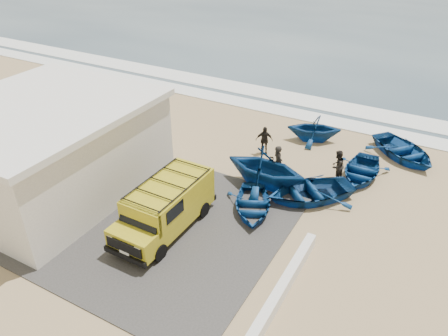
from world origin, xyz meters
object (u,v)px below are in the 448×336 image
at_px(fisherman_front, 278,163).
at_px(fisherman_middle, 337,166).
at_px(van, 166,206).
at_px(fisherman_back, 264,140).
at_px(boat_mid_left, 265,167).
at_px(parapet, 283,288).
at_px(boat_near_right, 310,191).
at_px(boat_far_left, 314,128).
at_px(boat_mid_right, 361,171).
at_px(building, 46,147).
at_px(boat_far_right, 404,151).
at_px(boat_near_left, 252,204).

xyz_separation_m(fisherman_front, fisherman_middle, (2.60, 1.36, -0.12)).
relative_size(van, fisherman_back, 3.16).
distance_m(boat_mid_left, fisherman_front, 0.93).
relative_size(parapet, fisherman_middle, 3.65).
relative_size(boat_near_right, boat_far_left, 1.37).
bearing_deg(boat_mid_left, boat_mid_right, -49.87).
distance_m(building, boat_mid_left, 10.40).
distance_m(building, fisherman_front, 11.12).
xyz_separation_m(boat_mid_left, fisherman_back, (-1.43, 3.02, -0.25)).
relative_size(parapet, boat_far_right, 1.45).
bearing_deg(fisherman_middle, fisherman_front, -47.37).
height_order(boat_near_right, fisherman_middle, fisherman_middle).
bearing_deg(van, boat_near_left, 47.92).
height_order(boat_mid_right, fisherman_back, fisherman_back).
bearing_deg(boat_far_right, boat_far_left, 135.13).
xyz_separation_m(van, boat_near_right, (4.57, 5.03, -0.73)).
height_order(van, boat_mid_left, van).
bearing_deg(fisherman_middle, fisherman_back, -85.35).
xyz_separation_m(boat_mid_left, boat_far_left, (0.47, 5.84, -0.25)).
bearing_deg(boat_near_left, parapet, -76.89).
xyz_separation_m(building, boat_mid_right, (12.95, 8.19, -1.79)).
xyz_separation_m(boat_mid_left, fisherman_front, (0.30, 0.87, -0.12)).
distance_m(parapet, boat_far_left, 12.29).
xyz_separation_m(van, fisherman_middle, (5.15, 7.25, -0.34)).
distance_m(building, van, 6.83).
bearing_deg(boat_mid_right, van, -128.72).
bearing_deg(boat_far_left, boat_mid_right, 31.48).
bearing_deg(boat_near_left, fisherman_front, 66.26).
xyz_separation_m(building, boat_near_left, (9.40, 2.90, -1.81)).
bearing_deg(boat_far_right, fisherman_front, 176.62).
distance_m(building, fisherman_middle, 14.03).
distance_m(boat_mid_right, fisherman_front, 4.31).
distance_m(boat_near_left, boat_far_left, 8.02).
relative_size(boat_near_left, boat_near_right, 0.81).
xyz_separation_m(building, parapet, (12.50, -1.00, -1.89)).
height_order(boat_near_right, fisherman_front, fisherman_front).
distance_m(boat_mid_right, fisherman_back, 5.38).
relative_size(boat_mid_left, boat_mid_right, 1.12).
relative_size(van, boat_far_right, 1.23).
relative_size(van, boat_far_left, 1.66).
xyz_separation_m(boat_mid_left, boat_mid_right, (3.93, 3.12, -0.69)).
bearing_deg(van, fisherman_front, 67.22).
bearing_deg(boat_near_left, fisherman_back, 83.93).
relative_size(boat_far_right, fisherman_back, 2.57).
relative_size(building, fisherman_middle, 5.71).
height_order(boat_near_left, fisherman_back, fisherman_back).
xyz_separation_m(boat_mid_right, fisherman_back, (-5.36, -0.10, 0.43)).
bearing_deg(parapet, boat_mid_left, 119.86).
bearing_deg(boat_near_left, boat_far_right, 33.67).
relative_size(boat_mid_right, fisherman_middle, 2.17).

